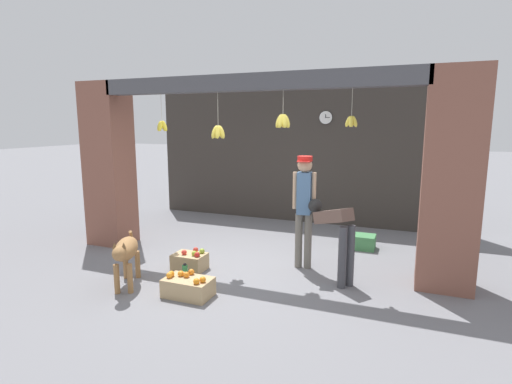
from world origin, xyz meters
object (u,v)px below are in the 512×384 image
(fruit_crate_oranges, at_px, (188,287))
(fruit_crate_apples, at_px, (190,261))
(water_bottle, at_px, (185,272))
(dog, at_px, (126,252))
(shopkeeper, at_px, (304,203))
(produce_box_green, at_px, (362,242))
(wall_clock, at_px, (326,118))
(worker_stooping, at_px, (335,230))

(fruit_crate_oranges, relative_size, fruit_crate_apples, 1.26)
(fruit_crate_apples, distance_m, water_bottle, 0.40)
(dog, relative_size, shopkeeper, 0.55)
(produce_box_green, distance_m, water_bottle, 3.16)
(shopkeeper, relative_size, fruit_crate_oranges, 2.82)
(fruit_crate_apples, distance_m, produce_box_green, 3.00)
(dog, relative_size, wall_clock, 3.31)
(dog, bearing_deg, shopkeeper, 100.37)
(worker_stooping, bearing_deg, fruit_crate_apples, 137.89)
(fruit_crate_apples, bearing_deg, shopkeeper, 24.88)
(shopkeeper, distance_m, produce_box_green, 1.71)
(shopkeeper, relative_size, fruit_crate_apples, 3.56)
(produce_box_green, bearing_deg, fruit_crate_apples, -138.38)
(worker_stooping, relative_size, fruit_crate_oranges, 1.81)
(shopkeeper, bearing_deg, produce_box_green, -124.53)
(dog, distance_m, fruit_crate_oranges, 0.98)
(fruit_crate_apples, xyz_separation_m, produce_box_green, (2.24, 1.99, -0.01))
(shopkeeper, bearing_deg, fruit_crate_apples, 19.29)
(fruit_crate_apples, bearing_deg, produce_box_green, 41.62)
(dog, distance_m, wall_clock, 4.96)
(fruit_crate_oranges, height_order, produce_box_green, fruit_crate_oranges)
(shopkeeper, xyz_separation_m, fruit_crate_oranges, (-1.08, -1.52, -0.87))
(water_bottle, relative_size, wall_clock, 0.86)
(dog, distance_m, worker_stooping, 2.81)
(fruit_crate_oranges, bearing_deg, produce_box_green, 57.44)
(fruit_crate_apples, relative_size, water_bottle, 1.97)
(worker_stooping, distance_m, water_bottle, 2.15)
(worker_stooping, xyz_separation_m, water_bottle, (-1.92, -0.74, -0.61))
(dog, xyz_separation_m, fruit_crate_oranges, (0.91, 0.04, -0.36))
(water_bottle, bearing_deg, fruit_crate_apples, 111.15)
(wall_clock, bearing_deg, shopkeeper, -83.93)
(dog, height_order, fruit_crate_oranges, dog)
(dog, xyz_separation_m, shopkeeper, (1.99, 1.55, 0.51))
(fruit_crate_apples, bearing_deg, wall_clock, 70.25)
(fruit_crate_apples, distance_m, wall_clock, 4.25)
(wall_clock, bearing_deg, fruit_crate_apples, -109.75)
(dog, relative_size, worker_stooping, 0.86)
(worker_stooping, relative_size, produce_box_green, 2.40)
(shopkeeper, relative_size, water_bottle, 7.01)
(dog, bearing_deg, fruit_crate_oranges, 64.63)
(worker_stooping, height_order, fruit_crate_oranges, worker_stooping)
(shopkeeper, bearing_deg, dog, 32.37)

